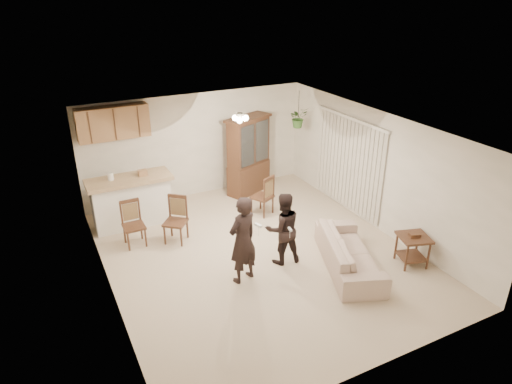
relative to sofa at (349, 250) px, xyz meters
name	(u,v)px	position (x,y,z in m)	size (l,w,h in m)	color
floor	(259,255)	(-1.28, 1.11, -0.37)	(6.50, 6.50, 0.00)	beige
ceiling	(259,130)	(-1.28, 1.11, 2.13)	(5.50, 6.50, 0.02)	silver
wall_back	(197,145)	(-1.28, 4.36, 0.88)	(5.50, 0.02, 2.50)	white
wall_front	(379,295)	(-1.28, -2.14, 0.88)	(5.50, 0.02, 2.50)	white
wall_left	(104,230)	(-4.03, 1.11, 0.88)	(0.02, 6.50, 2.50)	white
wall_right	(377,171)	(1.47, 1.11, 0.88)	(0.02, 6.50, 2.50)	white
breakfast_bar	(132,203)	(-3.13, 3.46, 0.13)	(1.60, 0.55, 1.00)	white
bar_top	(129,180)	(-3.13, 3.46, 0.68)	(1.75, 0.70, 0.08)	tan
upper_cabinets	(113,123)	(-3.18, 4.18, 1.73)	(1.50, 0.34, 0.70)	#956741
vertical_blinds	(348,164)	(1.43, 2.01, 0.73)	(0.06, 2.30, 2.10)	beige
ceiling_fixture	(240,118)	(-1.08, 2.31, 2.03)	(0.36, 0.36, 0.20)	#F8E5BA
hanging_plant	(298,118)	(1.02, 3.51, 1.48)	(0.43, 0.37, 0.48)	#2F5923
plant_cord	(299,104)	(1.02, 3.51, 1.81)	(0.01, 0.01, 0.65)	black
sofa	(349,250)	(0.00, 0.00, 0.00)	(1.87, 0.73, 0.73)	beige
adult	(243,235)	(-1.90, 0.53, 0.53)	(0.66, 0.43, 1.80)	black
child	(283,230)	(-0.99, 0.72, 0.31)	(0.66, 0.51, 1.35)	black
china_hutch	(248,156)	(-0.14, 3.88, 0.58)	(1.31, 0.91, 1.92)	#3A2115
side_table	(412,250)	(1.10, -0.44, -0.06)	(0.67, 0.67, 0.65)	#3A2115
chair_bar	(135,233)	(-3.31, 2.58, -0.11)	(0.41, 0.41, 0.93)	#3A2115
chair_hutch_left	(176,229)	(-2.53, 2.34, -0.10)	(0.59, 0.59, 0.96)	#3A2115
chair_hutch_right	(262,203)	(-0.41, 2.63, -0.10)	(0.56, 0.56, 0.94)	#3A2115
controller_adult	(258,225)	(-1.78, 0.17, 0.86)	(0.04, 0.14, 0.04)	white
controller_child	(290,229)	(-1.04, 0.40, 0.49)	(0.04, 0.12, 0.04)	white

